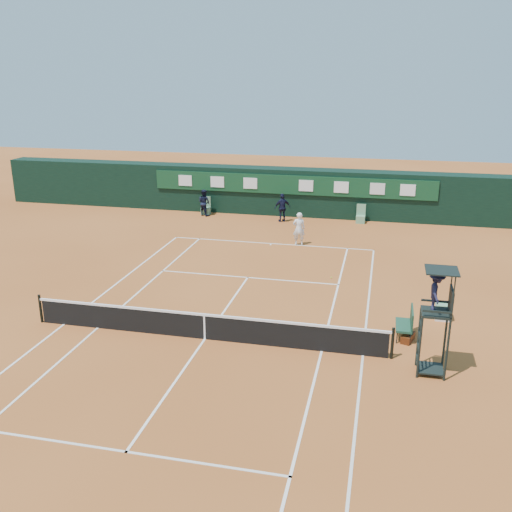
{
  "coord_description": "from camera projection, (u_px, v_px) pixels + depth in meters",
  "views": [
    {
      "loc": [
        5.78,
        -17.3,
        9.01
      ],
      "look_at": [
        0.48,
        6.0,
        1.2
      ],
      "focal_mm": 40.0,
      "sensor_mm": 36.0,
      "label": 1
    }
  ],
  "objects": [
    {
      "name": "tennis_net",
      "position": [
        205.0,
        326.0,
        19.89
      ],
      "size": [
        12.9,
        0.1,
        1.1
      ],
      "color": "black",
      "rests_on": "ground"
    },
    {
      "name": "player",
      "position": [
        299.0,
        229.0,
        30.58
      ],
      "size": [
        0.72,
        0.54,
        1.8
      ],
      "primitive_type": "imported",
      "rotation": [
        0.0,
        0.0,
        3.32
      ],
      "color": "white",
      "rests_on": "ground"
    },
    {
      "name": "cooler",
      "position": [
        443.0,
        311.0,
        21.56
      ],
      "size": [
        0.57,
        0.57,
        0.65
      ],
      "color": "silver",
      "rests_on": "ground"
    },
    {
      "name": "linesman_chair_left",
      "position": [
        206.0,
        209.0,
        37.32
      ],
      "size": [
        0.55,
        0.5,
        1.15
      ],
      "color": "#629570",
      "rests_on": "ground"
    },
    {
      "name": "player_bench",
      "position": [
        407.0,
        322.0,
        19.99
      ],
      "size": [
        0.56,
        1.2,
        1.1
      ],
      "color": "#1A432F",
      "rests_on": "ground"
    },
    {
      "name": "ball_kid_right",
      "position": [
        282.0,
        208.0,
        35.31
      ],
      "size": [
        1.12,
        0.89,
        1.77
      ],
      "primitive_type": "imported",
      "rotation": [
        0.0,
        0.0,
        3.66
      ],
      "color": "black",
      "rests_on": "ground"
    },
    {
      "name": "umpire_chair",
      "position": [
        437.0,
        300.0,
        17.07
      ],
      "size": [
        0.96,
        0.95,
        3.42
      ],
      "color": "black",
      "rests_on": "ground"
    },
    {
      "name": "ground",
      "position": [
        205.0,
        339.0,
        20.05
      ],
      "size": [
        90.0,
        90.0,
        0.0
      ],
      "primitive_type": "plane",
      "color": "#B05E29",
      "rests_on": "ground"
    },
    {
      "name": "court_lines",
      "position": [
        205.0,
        339.0,
        20.05
      ],
      "size": [
        11.05,
        23.85,
        0.01
      ],
      "color": "silver",
      "rests_on": "ground"
    },
    {
      "name": "back_wall",
      "position": [
        292.0,
        192.0,
        36.95
      ],
      "size": [
        40.0,
        1.65,
        3.0
      ],
      "color": "black",
      "rests_on": "ground"
    },
    {
      "name": "tennis_ball",
      "position": [
        331.0,
        278.0,
        25.89
      ],
      "size": [
        0.07,
        0.07,
        0.07
      ],
      "primitive_type": "sphere",
      "color": "#B3C62E",
      "rests_on": "ground"
    },
    {
      "name": "tennis_bag",
      "position": [
        408.0,
        338.0,
        19.86
      ],
      "size": [
        0.52,
        0.77,
        0.27
      ],
      "primitive_type": "cube",
      "rotation": [
        0.0,
        0.0,
        -0.33
      ],
      "color": "black",
      "rests_on": "ground"
    },
    {
      "name": "ball_kid_left",
      "position": [
        204.0,
        203.0,
        36.83
      ],
      "size": [
        1.02,
        0.93,
        1.71
      ],
      "primitive_type": "imported",
      "rotation": [
        0.0,
        0.0,
        2.72
      ],
      "color": "black",
      "rests_on": "ground"
    },
    {
      "name": "linesman_chair_right",
      "position": [
        361.0,
        218.0,
        35.21
      ],
      "size": [
        0.55,
        0.5,
        1.15
      ],
      "color": "#63986C",
      "rests_on": "ground"
    }
  ]
}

